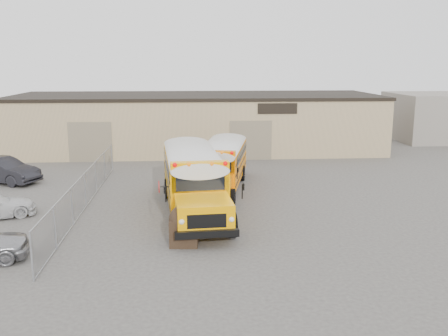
{
  "coord_description": "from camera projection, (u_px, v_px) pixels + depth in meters",
  "views": [
    {
      "loc": [
        -0.61,
        -22.22,
        7.35
      ],
      "look_at": [
        1.25,
        4.63,
        1.6
      ],
      "focal_mm": 40.0,
      "sensor_mm": 36.0,
      "label": 1
    }
  ],
  "objects": [
    {
      "name": "distant_building_right",
      "position": [
        446.0,
        116.0,
        47.84
      ],
      "size": [
        10.0,
        8.0,
        4.4
      ],
      "primitive_type": "cube",
      "color": "gray",
      "rests_on": "ground"
    },
    {
      "name": "car_dark",
      "position": [
        2.0,
        170.0,
        30.73
      ],
      "size": [
        5.05,
        3.51,
        1.58
      ],
      "primitive_type": "imported",
      "rotation": [
        0.0,
        0.0,
        1.14
      ],
      "color": "black",
      "rests_on": "ground"
    },
    {
      "name": "chainlink_fence",
      "position": [
        86.0,
        190.0,
        25.59
      ],
      "size": [
        0.07,
        18.07,
        1.81
      ],
      "color": "#93969B",
      "rests_on": "ground"
    },
    {
      "name": "ground",
      "position": [
        204.0,
        223.0,
        23.26
      ],
      "size": [
        120.0,
        120.0,
        0.0
      ],
      "primitive_type": "plane",
      "color": "#464240",
      "rests_on": "ground"
    },
    {
      "name": "warehouse",
      "position": [
        197.0,
        122.0,
        42.27
      ],
      "size": [
        30.2,
        10.2,
        4.67
      ],
      "color": "#907D59",
      "rests_on": "ground"
    },
    {
      "name": "school_bus_left",
      "position": [
        184.0,
        152.0,
        31.28
      ],
      "size": [
        3.48,
        10.8,
        3.11
      ],
      "color": "#FFA600",
      "rests_on": "ground"
    },
    {
      "name": "school_bus_right",
      "position": [
        232.0,
        146.0,
        34.9
      ],
      "size": [
        4.06,
        9.7,
        2.76
      ],
      "color": "orange",
      "rests_on": "ground"
    },
    {
      "name": "tarp_bundle",
      "position": [
        184.0,
        225.0,
        20.26
      ],
      "size": [
        1.24,
        1.24,
        1.69
      ],
      "color": "black",
      "rests_on": "ground"
    }
  ]
}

